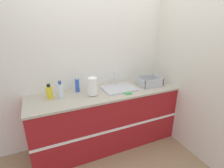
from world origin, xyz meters
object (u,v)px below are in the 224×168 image
Objects in this scene: dish_rack at (149,82)px; sink at (119,88)px; paper_towel_roll at (93,87)px; bottle_clear at (60,91)px; bottle_yellow at (49,92)px; bottle_blue at (77,85)px.

sink is at bearing 174.36° from dish_rack.
bottle_clear is at bearing 167.45° from paper_towel_roll.
bottle_blue is (0.40, 0.07, 0.02)m from bottle_yellow.
paper_towel_roll reaches higher than bottle_clear.
bottle_blue is at bearing 10.49° from bottle_yellow.
paper_towel_roll is at bearing -12.55° from bottle_clear.
bottle_yellow is 0.15m from bottle_clear.
bottle_clear is (0.14, -0.05, 0.02)m from bottle_yellow.
bottle_clear reaches higher than dish_rack.
dish_rack is (0.53, -0.05, 0.03)m from sink.
bottle_clear is at bearing 178.40° from sink.
sink is at bearing 9.01° from paper_towel_roll.
bottle_yellow is (-1.55, 0.12, 0.04)m from dish_rack.
paper_towel_roll is 0.44m from bottle_clear.
paper_towel_roll is 1.28× the size of bottle_yellow.
paper_towel_roll is at bearing -178.91° from dish_rack.
sink is 0.47m from paper_towel_roll.
bottle_blue is at bearing 127.63° from paper_towel_roll.
bottle_blue is (-0.61, 0.15, 0.09)m from sink.
paper_towel_roll is (-0.45, -0.07, 0.12)m from sink.
bottle_yellow reaches higher than dish_rack.
bottle_blue is at bearing 170.13° from dish_rack.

